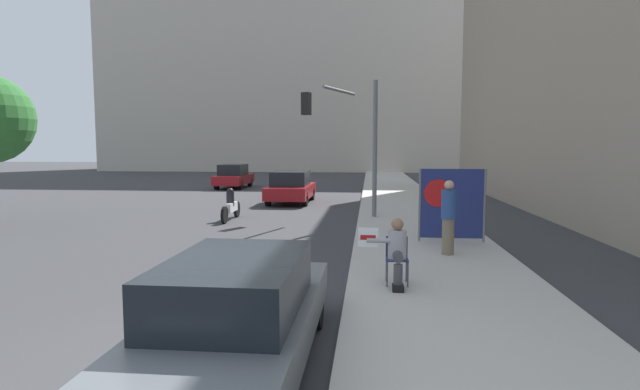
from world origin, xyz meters
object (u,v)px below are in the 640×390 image
car_on_road_nearest (291,187)px  car_on_road_midblock (234,176)px  parked_car_curbside (238,313)px  motorcycle_on_road (231,206)px  jogger_on_sidewalk (448,217)px  protest_banner (451,204)px  traffic_light_pole (346,125)px  seated_protester (396,250)px

car_on_road_nearest → car_on_road_midblock: (-5.06, 8.20, 0.01)m
parked_car_curbside → motorcycle_on_road: size_ratio=2.04×
jogger_on_sidewalk → protest_banner: size_ratio=0.90×
protest_banner → traffic_light_pole: (-3.04, 5.07, 2.29)m
protest_banner → car_on_road_nearest: 11.59m
protest_banner → car_on_road_midblock: 21.22m
motorcycle_on_road → car_on_road_nearest: bearing=77.7°
protest_banner → motorcycle_on_road: protest_banner is taller
seated_protester → parked_car_curbside: (-2.01, -3.40, -0.10)m
jogger_on_sidewalk → car_on_road_midblock: jogger_on_sidewalk is taller
jogger_on_sidewalk → parked_car_curbside: size_ratio=0.38×
motorcycle_on_road → parked_car_curbside: bearing=-73.7°
jogger_on_sidewalk → parked_car_curbside: 7.02m
seated_protester → motorcycle_on_road: bearing=114.4°
protest_banner → parked_car_curbside: (-3.67, -7.75, -0.46)m
car_on_road_nearest → car_on_road_midblock: size_ratio=1.04×
protest_banner → parked_car_curbside: bearing=-115.3°
traffic_light_pole → car_on_road_nearest: bearing=119.9°
seated_protester → car_on_road_nearest: 14.95m
seated_protester → car_on_road_nearest: car_on_road_nearest is taller
jogger_on_sidewalk → traffic_light_pole: bearing=-99.7°
protest_banner → motorcycle_on_road: 8.29m
car_on_road_midblock → seated_protester: bearing=-67.6°
car_on_road_midblock → parked_car_curbside: bearing=-74.4°
traffic_light_pole → car_on_road_midblock: traffic_light_pole is taller
jogger_on_sidewalk → traffic_light_pole: traffic_light_pole is taller
protest_banner → motorcycle_on_road: (-7.14, 4.15, -0.64)m
parked_car_curbside → car_on_road_midblock: size_ratio=1.09×
car_on_road_nearest → traffic_light_pole: bearing=-60.1°
seated_protester → protest_banner: 4.68m
jogger_on_sidewalk → car_on_road_midblock: bearing=-93.8°
traffic_light_pole → seated_protester: bearing=-81.7°
seated_protester → protest_banner: (1.66, 4.36, 0.37)m
jogger_on_sidewalk → protest_banner: 1.63m
protest_banner → car_on_road_midblock: size_ratio=0.46×
protest_banner → parked_car_curbside: 8.59m
jogger_on_sidewalk → motorcycle_on_road: jogger_on_sidewalk is taller
jogger_on_sidewalk → motorcycle_on_road: 8.94m
car_on_road_nearest → motorcycle_on_road: size_ratio=1.94×
seated_protester → car_on_road_midblock: 24.38m
traffic_light_pole → motorcycle_on_road: (-4.10, -0.92, -2.93)m
protest_banner → traffic_light_pole: traffic_light_pole is taller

